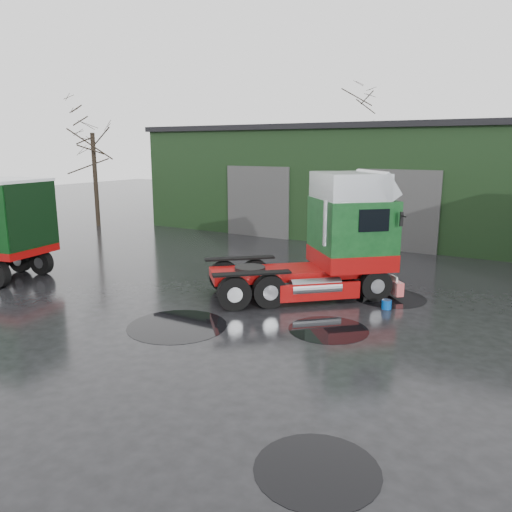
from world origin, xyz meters
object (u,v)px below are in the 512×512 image
at_px(hero_tractor, 298,235).
at_px(tree_left, 94,160).
at_px(warehouse, 427,180).
at_px(tree_back_a, 356,151).
at_px(wash_bucket, 386,304).

height_order(hero_tractor, tree_left, tree_left).
distance_m(warehouse, hero_tractor, 15.55).
height_order(warehouse, hero_tractor, warehouse).
bearing_deg(tree_left, tree_back_a, 58.57).
relative_size(tree_left, tree_back_a, 0.89).
bearing_deg(wash_bucket, tree_back_a, 112.09).
bearing_deg(wash_bucket, hero_tractor, -177.57).
height_order(hero_tractor, tree_back_a, tree_back_a).
bearing_deg(hero_tractor, tree_back_a, 153.26).
relative_size(warehouse, tree_back_a, 3.41).
bearing_deg(tree_left, wash_bucket, -19.08).
bearing_deg(wash_bucket, tree_left, 160.92).
xyz_separation_m(wash_bucket, tree_back_a, (-10.30, 25.37, 4.60)).
distance_m(warehouse, wash_bucket, 15.83).
bearing_deg(tree_left, hero_tractor, -22.41).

